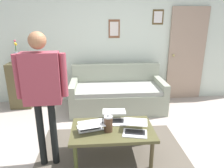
{
  "coord_description": "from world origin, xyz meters",
  "views": [
    {
      "loc": [
        0.28,
        2.33,
        1.81
      ],
      "look_at": [
        0.04,
        -0.8,
        0.8
      ],
      "focal_mm": 32.95,
      "sensor_mm": 36.0,
      "label": 1
    }
  ],
  "objects_px": {
    "laptop_center": "(114,118)",
    "flower_vase": "(16,55)",
    "side_shelf": "(21,86)",
    "french_press": "(108,124)",
    "coffee_table": "(112,132)",
    "person_standing": "(42,85)",
    "laptop_right": "(135,129)",
    "laptop_left": "(91,126)",
    "interior_door": "(186,55)",
    "couch": "(117,94)"
  },
  "relations": [
    {
      "from": "interior_door",
      "to": "french_press",
      "type": "relative_size",
      "value": 8.64
    },
    {
      "from": "laptop_right",
      "to": "side_shelf",
      "type": "distance_m",
      "value": 2.82
    },
    {
      "from": "coffee_table",
      "to": "laptop_center",
      "type": "xyz_separation_m",
      "value": [
        -0.04,
        -0.2,
        0.09
      ]
    },
    {
      "from": "flower_vase",
      "to": "laptop_center",
      "type": "bearing_deg",
      "value": 138.01
    },
    {
      "from": "french_press",
      "to": "side_shelf",
      "type": "relative_size",
      "value": 0.25
    },
    {
      "from": "laptop_right",
      "to": "laptop_center",
      "type": "bearing_deg",
      "value": -52.93
    },
    {
      "from": "coffee_table",
      "to": "laptop_right",
      "type": "xyz_separation_m",
      "value": [
        -0.28,
        0.11,
        0.09
      ]
    },
    {
      "from": "laptop_center",
      "to": "flower_vase",
      "type": "relative_size",
      "value": 0.72
    },
    {
      "from": "couch",
      "to": "laptop_center",
      "type": "relative_size",
      "value": 5.61
    },
    {
      "from": "french_press",
      "to": "person_standing",
      "type": "xyz_separation_m",
      "value": [
        0.76,
        -0.01,
        0.53
      ]
    },
    {
      "from": "coffee_table",
      "to": "french_press",
      "type": "relative_size",
      "value": 4.5
    },
    {
      "from": "person_standing",
      "to": "side_shelf",
      "type": "bearing_deg",
      "value": -63.14
    },
    {
      "from": "laptop_left",
      "to": "side_shelf",
      "type": "bearing_deg",
      "value": -50.82
    },
    {
      "from": "flower_vase",
      "to": "person_standing",
      "type": "height_order",
      "value": "person_standing"
    },
    {
      "from": "coffee_table",
      "to": "laptop_center",
      "type": "relative_size",
      "value": 3.2
    },
    {
      "from": "side_shelf",
      "to": "french_press",
      "type": "bearing_deg",
      "value": 132.26
    },
    {
      "from": "couch",
      "to": "laptop_left",
      "type": "bearing_deg",
      "value": 72.25
    },
    {
      "from": "person_standing",
      "to": "laptop_center",
      "type": "bearing_deg",
      "value": -163.9
    },
    {
      "from": "laptop_center",
      "to": "flower_vase",
      "type": "height_order",
      "value": "flower_vase"
    },
    {
      "from": "couch",
      "to": "french_press",
      "type": "distance_m",
      "value": 1.7
    },
    {
      "from": "coffee_table",
      "to": "person_standing",
      "type": "xyz_separation_m",
      "value": [
        0.82,
        0.05,
        0.68
      ]
    },
    {
      "from": "person_standing",
      "to": "laptop_left",
      "type": "bearing_deg",
      "value": -174.65
    },
    {
      "from": "laptop_center",
      "to": "laptop_right",
      "type": "relative_size",
      "value": 0.92
    },
    {
      "from": "couch",
      "to": "laptop_center",
      "type": "xyz_separation_m",
      "value": [
        0.19,
        1.4,
        0.18
      ]
    },
    {
      "from": "side_shelf",
      "to": "laptop_right",
      "type": "bearing_deg",
      "value": 136.56
    },
    {
      "from": "coffee_table",
      "to": "french_press",
      "type": "xyz_separation_m",
      "value": [
        0.06,
        0.06,
        0.15
      ]
    },
    {
      "from": "couch",
      "to": "laptop_right",
      "type": "height_order",
      "value": "couch"
    },
    {
      "from": "flower_vase",
      "to": "person_standing",
      "type": "distance_m",
      "value": 2.1
    },
    {
      "from": "coffee_table",
      "to": "laptop_left",
      "type": "height_order",
      "value": "laptop_left"
    },
    {
      "from": "laptop_left",
      "to": "interior_door",
      "type": "bearing_deg",
      "value": -135.48
    },
    {
      "from": "laptop_right",
      "to": "flower_vase",
      "type": "xyz_separation_m",
      "value": [
        2.05,
        -1.94,
        0.63
      ]
    },
    {
      "from": "couch",
      "to": "side_shelf",
      "type": "height_order",
      "value": "side_shelf"
    },
    {
      "from": "coffee_table",
      "to": "laptop_left",
      "type": "relative_size",
      "value": 2.78
    },
    {
      "from": "laptop_center",
      "to": "person_standing",
      "type": "height_order",
      "value": "person_standing"
    },
    {
      "from": "laptop_center",
      "to": "interior_door",
      "type": "bearing_deg",
      "value": -133.59
    },
    {
      "from": "laptop_center",
      "to": "person_standing",
      "type": "relative_size",
      "value": 0.2
    },
    {
      "from": "side_shelf",
      "to": "flower_vase",
      "type": "height_order",
      "value": "flower_vase"
    },
    {
      "from": "interior_door",
      "to": "laptop_right",
      "type": "bearing_deg",
      "value": 54.64
    },
    {
      "from": "laptop_center",
      "to": "coffee_table",
      "type": "bearing_deg",
      "value": 78.44
    },
    {
      "from": "laptop_left",
      "to": "person_standing",
      "type": "xyz_separation_m",
      "value": [
        0.54,
        0.05,
        0.59
      ]
    },
    {
      "from": "coffee_table",
      "to": "flower_vase",
      "type": "height_order",
      "value": "flower_vase"
    },
    {
      "from": "coffee_table",
      "to": "french_press",
      "type": "bearing_deg",
      "value": 44.06
    },
    {
      "from": "flower_vase",
      "to": "laptop_left",
      "type": "bearing_deg",
      "value": 129.11
    },
    {
      "from": "interior_door",
      "to": "laptop_center",
      "type": "relative_size",
      "value": 6.14
    },
    {
      "from": "side_shelf",
      "to": "flower_vase",
      "type": "distance_m",
      "value": 0.64
    },
    {
      "from": "french_press",
      "to": "interior_door",
      "type": "bearing_deg",
      "value": -131.47
    },
    {
      "from": "side_shelf",
      "to": "coffee_table",
      "type": "bearing_deg",
      "value": 134.08
    },
    {
      "from": "interior_door",
      "to": "person_standing",
      "type": "xyz_separation_m",
      "value": [
        2.66,
        2.13,
        0.05
      ]
    },
    {
      "from": "laptop_left",
      "to": "french_press",
      "type": "xyz_separation_m",
      "value": [
        -0.22,
        0.06,
        0.06
      ]
    },
    {
      "from": "laptop_center",
      "to": "laptop_right",
      "type": "height_order",
      "value": "laptop_center"
    }
  ]
}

